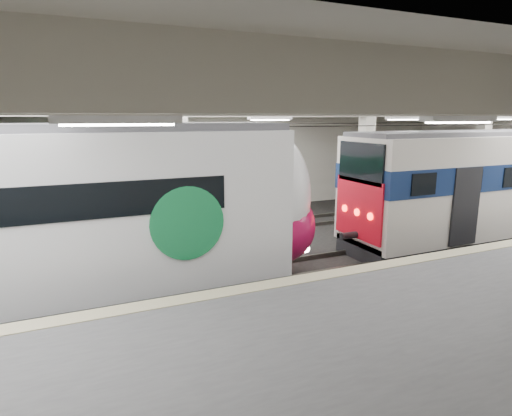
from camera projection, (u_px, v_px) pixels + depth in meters
name	position (u px, v px, depth m)	size (l,w,h in m)	color
station_hall	(327.00, 180.00, 12.00)	(36.00, 24.00, 5.75)	black
modern_emu	(79.00, 219.00, 11.17)	(15.17, 3.13, 4.83)	white
older_rer	(494.00, 184.00, 17.36)	(13.55, 2.99, 4.47)	beige
far_train	(51.00, 193.00, 15.80)	(13.59, 3.07, 4.34)	white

